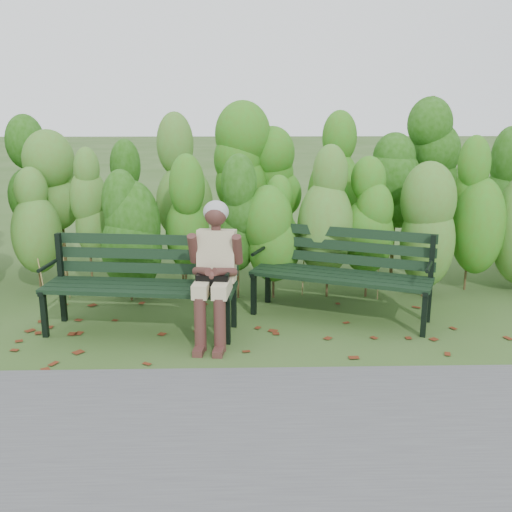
{
  "coord_description": "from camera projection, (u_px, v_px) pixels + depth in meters",
  "views": [
    {
      "loc": [
        -0.17,
        -6.03,
        2.37
      ],
      "look_at": [
        0.0,
        0.35,
        0.75
      ],
      "focal_mm": 42.0,
      "sensor_mm": 36.0,
      "label": 1
    }
  ],
  "objects": [
    {
      "name": "hedge_band",
      "position": [
        253.0,
        191.0,
        7.92
      ],
      "size": [
        11.04,
        1.67,
        2.42
      ],
      "color": "#47381E",
      "rests_on": "ground"
    },
    {
      "name": "leaf_litter",
      "position": [
        232.0,
        336.0,
        6.3
      ],
      "size": [
        5.87,
        2.24,
        0.01
      ],
      "color": "#582412",
      "rests_on": "ground"
    },
    {
      "name": "ground",
      "position": [
        257.0,
        332.0,
        6.43
      ],
      "size": [
        80.0,
        80.0,
        0.0
      ],
      "primitive_type": "plane",
      "color": "#2D4D19"
    },
    {
      "name": "bench_left",
      "position": [
        142.0,
        276.0,
        6.38
      ],
      "size": [
        2.08,
        0.9,
        1.01
      ],
      "color": "black",
      "rests_on": "ground"
    },
    {
      "name": "bench_right",
      "position": [
        343.0,
        266.0,
        6.79
      ],
      "size": [
        2.09,
        1.37,
        1.0
      ],
      "color": "black",
      "rests_on": "ground"
    },
    {
      "name": "seated_woman",
      "position": [
        215.0,
        263.0,
        6.06
      ],
      "size": [
        0.58,
        0.84,
        1.43
      ],
      "color": "beige",
      "rests_on": "ground"
    },
    {
      "name": "footpath",
      "position": [
        266.0,
        444.0,
        4.3
      ],
      "size": [
        60.0,
        2.5,
        0.01
      ],
      "primitive_type": "cube",
      "color": "#474749",
      "rests_on": "ground"
    }
  ]
}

